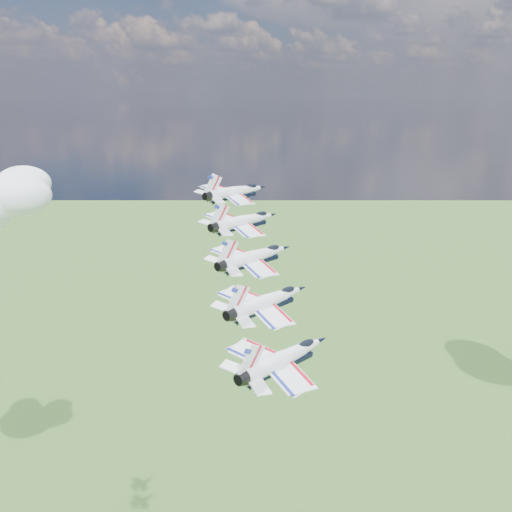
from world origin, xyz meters
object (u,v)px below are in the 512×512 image
Objects in this scene: jet_2 at (256,256)px; jet_4 at (286,357)px; jet_3 at (269,300)px; jet_1 at (246,220)px; jet_0 at (237,191)px.

jet_2 is 20.56m from jet_4.
jet_2 is 10.28m from jet_3.
jet_1 reaches higher than jet_4.
jet_2 is 1.00× the size of jet_4.
jet_0 is 1.00× the size of jet_3.
jet_2 is at bearing 143.22° from jet_3.
jet_1 is at bearing 143.22° from jet_4.
jet_1 is 1.00× the size of jet_3.
jet_1 is at bearing 143.22° from jet_3.
jet_2 reaches higher than jet_3.
jet_0 reaches higher than jet_2.
jet_1 reaches higher than jet_3.
jet_1 is at bearing -36.78° from jet_0.
jet_4 is (27.91, -27.95, -11.44)m from jet_0.
jet_0 is 1.00× the size of jet_2.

